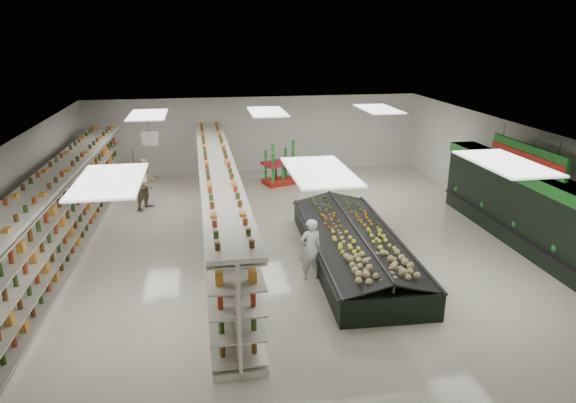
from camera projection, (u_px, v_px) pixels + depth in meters
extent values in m
plane|color=beige|center=(287.00, 241.00, 14.88)|extent=(16.00, 16.00, 0.00)
cube|color=white|center=(286.00, 132.00, 13.87)|extent=(14.00, 16.00, 0.02)
cube|color=white|center=(256.00, 135.00, 21.86)|extent=(14.00, 0.02, 3.20)
cube|color=white|center=(384.00, 360.00, 6.89)|extent=(14.00, 0.02, 3.20)
cube|color=white|center=(20.00, 202.00, 13.26)|extent=(0.02, 16.00, 3.20)
cube|color=white|center=(515.00, 177.00, 15.49)|extent=(0.02, 16.00, 3.20)
cube|color=black|center=(529.00, 210.00, 14.17)|extent=(0.80, 8.00, 2.20)
cube|color=#217C26|center=(533.00, 177.00, 13.87)|extent=(0.85, 8.00, 0.30)
cube|color=black|center=(518.00, 229.00, 14.31)|extent=(0.55, 7.80, 0.15)
cube|color=beige|center=(525.00, 202.00, 14.07)|extent=(0.45, 7.70, 0.03)
cube|color=beige|center=(527.00, 191.00, 13.98)|extent=(0.45, 7.70, 0.03)
cube|color=white|center=(135.00, 174.00, 11.54)|extent=(0.50, 0.06, 0.40)
cube|color=red|center=(135.00, 174.00, 11.54)|extent=(0.52, 0.02, 0.12)
cylinder|color=black|center=(133.00, 161.00, 11.44)|extent=(0.01, 0.01, 0.50)
cube|color=white|center=(150.00, 139.00, 15.28)|extent=(0.50, 0.06, 0.40)
cube|color=red|center=(150.00, 139.00, 15.28)|extent=(0.52, 0.02, 0.12)
cylinder|color=black|center=(149.00, 129.00, 15.18)|extent=(0.01, 0.01, 0.50)
cube|color=#217C26|center=(527.00, 156.00, 13.64)|extent=(0.10, 3.20, 0.60)
cube|color=red|center=(525.00, 156.00, 13.63)|extent=(0.03, 3.20, 0.18)
cylinder|color=black|center=(560.00, 151.00, 12.39)|extent=(0.01, 0.01, 0.50)
cylinder|color=black|center=(504.00, 132.00, 14.63)|extent=(0.01, 0.01, 0.50)
cube|color=white|center=(70.00, 246.00, 14.37)|extent=(1.33, 13.32, 0.13)
cube|color=white|center=(65.00, 211.00, 14.04)|extent=(0.40, 13.30, 2.22)
cube|color=white|center=(59.00, 171.00, 13.68)|extent=(1.33, 13.32, 0.09)
cube|color=beige|center=(60.00, 242.00, 14.29)|extent=(0.82, 13.20, 0.03)
cube|color=beige|center=(58.00, 226.00, 14.14)|extent=(0.82, 13.20, 0.03)
cube|color=beige|center=(55.00, 210.00, 13.99)|extent=(0.82, 13.20, 0.03)
cube|color=beige|center=(52.00, 193.00, 13.83)|extent=(0.82, 13.20, 0.03)
cube|color=beige|center=(50.00, 175.00, 13.68)|extent=(0.82, 13.20, 0.03)
cube|color=beige|center=(79.00, 241.00, 14.36)|extent=(0.82, 13.20, 0.03)
cube|color=beige|center=(77.00, 225.00, 14.21)|extent=(0.82, 13.20, 0.03)
cube|color=beige|center=(75.00, 209.00, 14.05)|extent=(0.82, 13.20, 0.03)
cube|color=beige|center=(72.00, 192.00, 13.90)|extent=(0.82, 13.20, 0.03)
cube|color=beige|center=(70.00, 175.00, 13.75)|extent=(0.82, 13.20, 0.03)
cube|color=white|center=(220.00, 235.00, 15.15)|extent=(1.17, 13.33, 0.13)
cube|color=white|center=(218.00, 202.00, 14.82)|extent=(0.24, 13.32, 2.22)
cube|color=white|center=(217.00, 163.00, 14.46)|extent=(1.17, 13.33, 0.09)
cube|color=beige|center=(211.00, 232.00, 15.07)|extent=(0.66, 13.21, 0.03)
cube|color=beige|center=(210.00, 216.00, 14.91)|extent=(0.66, 13.21, 0.03)
cube|color=beige|center=(209.00, 200.00, 14.76)|extent=(0.66, 13.21, 0.03)
cube|color=beige|center=(208.00, 184.00, 14.61)|extent=(0.66, 13.21, 0.03)
cube|color=beige|center=(208.00, 168.00, 14.46)|extent=(0.66, 13.21, 0.03)
cube|color=beige|center=(228.00, 230.00, 15.16)|extent=(0.66, 13.21, 0.03)
cube|color=beige|center=(228.00, 215.00, 15.00)|extent=(0.66, 13.21, 0.03)
cube|color=beige|center=(227.00, 199.00, 14.85)|extent=(0.66, 13.21, 0.03)
cube|color=beige|center=(226.00, 183.00, 14.70)|extent=(0.66, 13.21, 0.03)
cube|color=beige|center=(226.00, 167.00, 14.54)|extent=(0.66, 13.21, 0.03)
cube|color=black|center=(353.00, 249.00, 13.56)|extent=(2.47, 6.58, 0.65)
cube|color=#262626|center=(314.00, 239.00, 13.31)|extent=(0.30, 6.49, 0.06)
cube|color=#262626|center=(394.00, 235.00, 13.58)|extent=(0.30, 6.49, 0.06)
cube|color=black|center=(332.00, 235.00, 13.35)|extent=(1.43, 6.44, 0.33)
cube|color=black|center=(376.00, 232.00, 13.49)|extent=(1.43, 6.44, 0.33)
cube|color=#262626|center=(354.00, 230.00, 13.39)|extent=(0.28, 6.40, 0.23)
cube|color=red|center=(280.00, 181.00, 20.44)|extent=(1.40, 1.17, 0.20)
cube|color=red|center=(279.00, 163.00, 20.21)|extent=(1.47, 1.23, 0.10)
imported|color=white|center=(310.00, 249.00, 12.40)|extent=(0.62, 0.46, 1.56)
imported|color=#987E5D|center=(147.00, 184.00, 17.38)|extent=(0.92, 1.00, 1.76)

